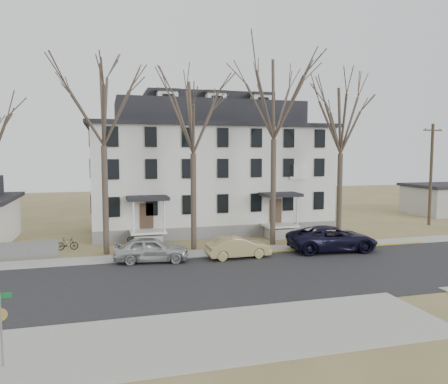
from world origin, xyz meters
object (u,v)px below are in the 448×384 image
object	(u,v)px
street_sign	(1,319)
car_tan	(238,248)
car_navy	(332,239)
utility_pole_far	(431,173)
tree_mid_left	(193,112)
tree_center	(274,94)
bicycle_right	(67,244)
car_silver	(151,250)
bicycle_left	(137,239)
boarding_house	(208,169)
tree_far_left	(103,99)
tree_mid_right	(341,116)

from	to	relation	value
street_sign	car_tan	bearing A→B (deg)	43.10
car_tan	street_sign	distance (m)	16.56
car_navy	utility_pole_far	bearing A→B (deg)	-57.35
tree_mid_left	tree_center	bearing A→B (deg)	0.00
utility_pole_far	bicycle_right	world-z (taller)	utility_pole_far
car_silver	bicycle_left	distance (m)	5.92
tree_center	car_tan	size ratio (longest dim) A/B	3.52
boarding_house	tree_mid_left	world-z (taller)	tree_mid_left
utility_pole_far	bicycle_left	bearing A→B (deg)	-177.12
utility_pole_far	street_sign	xyz separation A→B (m)	(-32.76, -19.60, -3.27)
tree_far_left	tree_center	distance (m)	12.02
car_silver	tree_mid_left	bearing A→B (deg)	-39.25
tree_mid_right	bicycle_left	distance (m)	18.04
tree_mid_right	street_sign	world-z (taller)	tree_mid_right
car_silver	bicycle_right	world-z (taller)	car_silver
car_navy	car_silver	bearing A→B (deg)	94.12
boarding_house	tree_mid_right	bearing A→B (deg)	-43.81
boarding_house	car_navy	world-z (taller)	boarding_house
tree_center	tree_mid_right	xyz separation A→B (m)	(5.50, 0.00, -1.48)
tree_far_left	car_tan	size ratio (longest dim) A/B	3.29
tree_mid_right	car_navy	distance (m)	9.64
utility_pole_far	bicycle_right	xyz separation A→B (m)	(-32.13, -2.44, -4.46)
utility_pole_far	car_silver	world-z (taller)	utility_pole_far
car_tan	bicycle_right	bearing A→B (deg)	61.21
tree_mid_left	utility_pole_far	bearing A→B (deg)	10.13
tree_mid_left	street_sign	xyz separation A→B (m)	(-9.26, -15.40, -7.97)
car_silver	street_sign	xyz separation A→B (m)	(-5.96, -12.34, 0.85)
car_tan	street_sign	size ratio (longest dim) A/B	1.71
tree_far_left	bicycle_right	xyz separation A→B (m)	(-2.63, 1.76, -9.90)
tree_center	street_sign	world-z (taller)	tree_center
car_tan	bicycle_left	bearing A→B (deg)	40.34
bicycle_left	bicycle_right	distance (m)	5.00
tree_far_left	bicycle_right	distance (m)	10.39
bicycle_right	street_sign	bearing A→B (deg)	178.44
tree_far_left	utility_pole_far	size ratio (longest dim) A/B	1.44
tree_center	car_tan	xyz separation A→B (m)	(-3.80, -3.49, -10.40)
tree_far_left	tree_center	bearing A→B (deg)	0.00
tree_mid_right	car_navy	world-z (taller)	tree_mid_right
tree_center	tree_mid_left	bearing A→B (deg)	180.00
boarding_house	bicycle_left	size ratio (longest dim) A/B	13.68
utility_pole_far	bicycle_right	bearing A→B (deg)	-175.65
tree_mid_right	bicycle_right	bearing A→B (deg)	175.01
tree_far_left	car_tan	world-z (taller)	tree_far_left
boarding_house	tree_mid_left	distance (m)	9.66
tree_mid_left	tree_center	world-z (taller)	tree_center
utility_pole_far	car_silver	xyz separation A→B (m)	(-26.80, -7.26, -4.12)
tree_mid_left	bicycle_left	xyz separation A→B (m)	(-3.75, 2.83, -9.20)
tree_center	car_navy	xyz separation A→B (m)	(3.10, -3.29, -10.23)
tree_far_left	tree_mid_left	xyz separation A→B (m)	(6.00, 0.00, -0.74)
tree_far_left	bicycle_left	xyz separation A→B (m)	(2.25, 2.83, -9.94)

